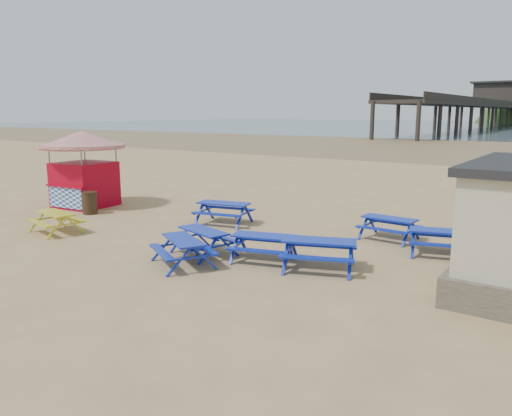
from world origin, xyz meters
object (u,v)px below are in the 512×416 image
Objects in this scene: ice_cream_kiosk at (83,159)px; litter_bin at (90,203)px; picnic_table_blue_a at (224,213)px; picnic_table_blue_b at (389,228)px; picnic_table_yellow at (56,223)px.

ice_cream_kiosk reaches higher than litter_bin.
picnic_table_blue_a reaches higher than picnic_table_blue_b.
litter_bin reaches higher than picnic_table_blue_a.
ice_cream_kiosk reaches higher than picnic_table_blue_b.
picnic_table_yellow is at bearing -146.18° from picnic_table_blue_b.
ice_cream_kiosk is at bearing 148.38° from litter_bin.
picnic_table_blue_a is at bearing -164.27° from picnic_table_blue_b.
picnic_table_yellow is at bearing -56.94° from litter_bin.
picnic_table_blue_a reaches higher than picnic_table_yellow.
picnic_table_yellow is at bearing -53.71° from ice_cream_kiosk.
ice_cream_kiosk reaches higher than picnic_table_blue_a.
litter_bin is (-12.14, -3.10, 0.11)m from picnic_table_blue_b.
ice_cream_kiosk is 4.44× the size of litter_bin.
ice_cream_kiosk is at bearing 142.10° from picnic_table_yellow.
litter_bin is at bearing 132.92° from picnic_table_yellow.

